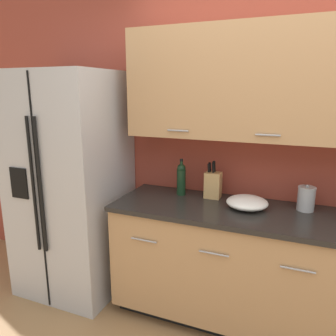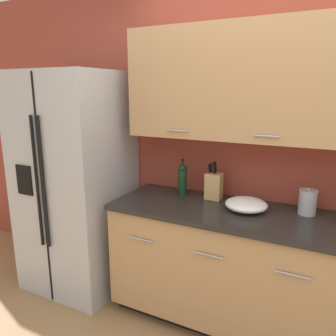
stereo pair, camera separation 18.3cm
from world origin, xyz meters
name	(u,v)px [view 1 (the left image)]	position (x,y,z in m)	size (l,w,h in m)	color
wall_back	(287,131)	(-0.04, 1.31, 1.44)	(10.00, 0.39, 2.60)	#993D2D
counter_unit	(258,269)	(-0.14, 1.02, 0.46)	(2.15, 0.64, 0.90)	black
refrigerator	(72,185)	(-1.72, 0.96, 0.94)	(0.83, 0.77, 1.88)	#B2B2B5
knife_block	(213,184)	(-0.54, 1.20, 1.01)	(0.12, 0.10, 0.29)	tan
wine_bottle	(181,179)	(-0.80, 1.17, 1.04)	(0.07, 0.07, 0.30)	black
steel_canister	(306,199)	(0.13, 1.17, 0.99)	(0.12, 0.12, 0.19)	#A3A3A5
mixing_bowl	(247,202)	(-0.25, 1.06, 0.95)	(0.29, 0.29, 0.08)	white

